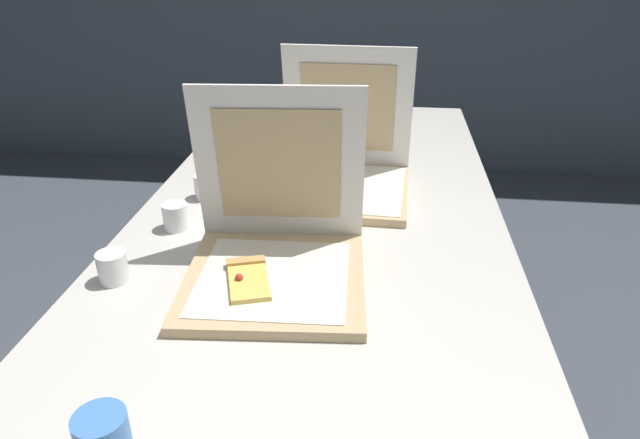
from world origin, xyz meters
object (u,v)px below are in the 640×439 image
object	(u,v)px
table	(319,229)
cup_white_mid	(206,187)
pizza_box_front	(275,253)
cup_white_near_center	(175,216)
pizza_box_middle	(342,171)
cup_white_near_left	(113,267)
cup_white_far	(245,160)

from	to	relation	value
table	cup_white_mid	distance (m)	0.33
pizza_box_front	cup_white_near_center	world-z (taller)	pizza_box_front
pizza_box_middle	cup_white_near_left	xyz separation A→B (m)	(-0.43, -0.52, -0.02)
table	cup_white_near_center	bearing A→B (deg)	-159.62
pizza_box_middle	cup_white_near_center	size ratio (longest dim) A/B	5.81
cup_white_far	cup_white_mid	xyz separation A→B (m)	(-0.06, -0.21, 0.00)
pizza_box_front	cup_white_mid	distance (m)	0.45
cup_white_near_left	cup_white_mid	world-z (taller)	same
cup_white_far	cup_white_near_left	bearing A→B (deg)	-101.58
pizza_box_front	cup_white_near_center	size ratio (longest dim) A/B	6.00
pizza_box_front	cup_white_near_center	bearing A→B (deg)	142.14
cup_white_near_left	cup_white_near_center	bearing A→B (deg)	78.57
table	cup_white_mid	bearing A→B (deg)	169.34
cup_white_near_left	table	bearing A→B (deg)	43.62
table	cup_white_near_left	xyz separation A→B (m)	(-0.38, -0.37, 0.08)
pizza_box_middle	table	bearing A→B (deg)	-104.77
cup_white_near_left	cup_white_mid	distance (m)	0.43
cup_white_near_center	cup_white_far	size ratio (longest dim) A/B	1.00
pizza_box_front	pizza_box_middle	bearing A→B (deg)	73.25
cup_white_far	table	bearing A→B (deg)	-46.41
pizza_box_front	pizza_box_middle	size ratio (longest dim) A/B	1.03
table	pizza_box_middle	world-z (taller)	pizza_box_middle
cup_white_near_center	cup_white_near_left	distance (m)	0.25
cup_white_near_left	pizza_box_middle	bearing A→B (deg)	50.49
cup_white_far	cup_white_mid	size ratio (longest dim) A/B	1.00
pizza_box_middle	cup_white_near_center	world-z (taller)	pizza_box_middle
cup_white_near_center	pizza_box_front	bearing A→B (deg)	-33.57
cup_white_mid	cup_white_far	bearing A→B (deg)	73.73
pizza_box_middle	cup_white_near_center	bearing A→B (deg)	-141.72
pizza_box_front	cup_white_near_center	distance (m)	0.34
table	cup_white_near_left	bearing A→B (deg)	-136.38
cup_white_near_center	table	bearing A→B (deg)	20.38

